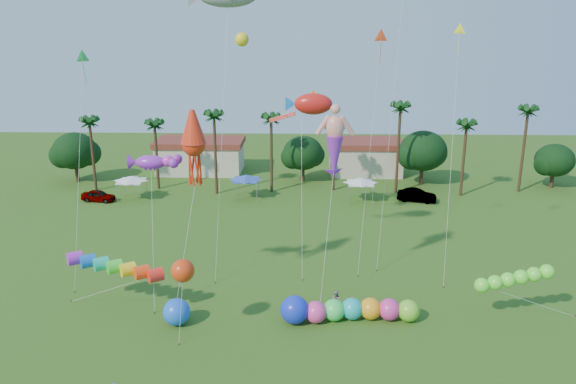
{
  "coord_description": "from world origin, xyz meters",
  "views": [
    {
      "loc": [
        1.17,
        -29.53,
        20.91
      ],
      "look_at": [
        0.0,
        10.0,
        9.0
      ],
      "focal_mm": 35.0,
      "sensor_mm": 36.0,
      "label": 1
    }
  ],
  "objects_px": {
    "car_b": "(417,195)",
    "spectator_b": "(336,302)",
    "caterpillar_inflatable": "(345,310)",
    "blue_ball": "(177,312)",
    "car_a": "(98,196)"
  },
  "relations": [
    {
      "from": "car_b",
      "to": "spectator_b",
      "type": "relative_size",
      "value": 2.75
    },
    {
      "from": "car_a",
      "to": "spectator_b",
      "type": "relative_size",
      "value": 2.41
    },
    {
      "from": "spectator_b",
      "to": "caterpillar_inflatable",
      "type": "relative_size",
      "value": 0.17
    },
    {
      "from": "car_a",
      "to": "blue_ball",
      "type": "relative_size",
      "value": 2.08
    },
    {
      "from": "car_a",
      "to": "car_b",
      "type": "xyz_separation_m",
      "value": [
        38.95,
        1.04,
        0.07
      ]
    },
    {
      "from": "car_a",
      "to": "spectator_b",
      "type": "height_order",
      "value": "spectator_b"
    },
    {
      "from": "blue_ball",
      "to": "spectator_b",
      "type": "bearing_deg",
      "value": 10.62
    },
    {
      "from": "spectator_b",
      "to": "blue_ball",
      "type": "xyz_separation_m",
      "value": [
        -11.58,
        -2.17,
        0.13
      ]
    },
    {
      "from": "caterpillar_inflatable",
      "to": "blue_ball",
      "type": "bearing_deg",
      "value": 179.5
    },
    {
      "from": "car_a",
      "to": "caterpillar_inflatable",
      "type": "relative_size",
      "value": 0.4
    },
    {
      "from": "car_b",
      "to": "caterpillar_inflatable",
      "type": "bearing_deg",
      "value": 174.56
    },
    {
      "from": "blue_ball",
      "to": "car_a",
      "type": "bearing_deg",
      "value": 119.06
    },
    {
      "from": "spectator_b",
      "to": "blue_ball",
      "type": "bearing_deg",
      "value": -104.79
    },
    {
      "from": "car_a",
      "to": "blue_ball",
      "type": "distance_m",
      "value": 33.06
    },
    {
      "from": "car_a",
      "to": "spectator_b",
      "type": "distance_m",
      "value": 38.45
    }
  ]
}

